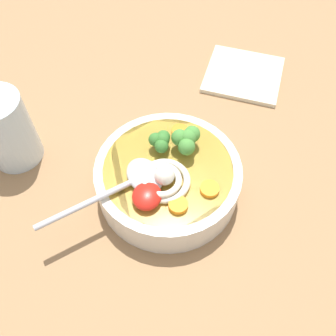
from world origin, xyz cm
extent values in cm
cube|color=#936D47|center=(0.00, 0.00, 1.43)|extent=(107.76, 107.76, 2.86)
cylinder|color=silver|center=(3.70, 1.25, 5.56)|extent=(20.22, 20.22, 5.41)
cylinder|color=gold|center=(3.70, 1.25, 5.78)|extent=(17.80, 17.80, 4.97)
torus|color=silver|center=(6.04, 1.17, 8.74)|extent=(6.87, 6.87, 0.95)
torus|color=silver|center=(6.49, 0.88, 9.50)|extent=(7.36, 7.36, 0.85)
sphere|color=silver|center=(6.04, 1.17, 9.97)|extent=(2.67, 2.67, 2.67)
ellipsoid|color=#B7B7BC|center=(5.95, -1.48, 9.06)|extent=(7.43, 7.21, 1.60)
cylinder|color=#B7B7BC|center=(10.72, -7.27, 9.06)|extent=(10.16, 12.08, 0.80)
ellipsoid|color=red|center=(8.98, -0.57, 9.21)|extent=(4.20, 3.78, 1.89)
cylinder|color=#7A9E60|center=(0.24, 3.40, 8.90)|extent=(1.18, 1.18, 1.27)
sphere|color=#478938|center=(0.24, 3.40, 10.69)|extent=(2.32, 2.32, 2.32)
sphere|color=#478938|center=(1.40, 3.40, 10.48)|extent=(2.32, 2.32, 2.32)
sphere|color=#478938|center=(-0.81, 3.82, 10.58)|extent=(2.32, 2.32, 2.32)
sphere|color=#478938|center=(0.24, 2.24, 10.52)|extent=(2.32, 2.32, 2.32)
cylinder|color=#7A9E60|center=(0.58, -0.05, 8.79)|extent=(0.97, 0.97, 1.04)
sphere|color=#38752D|center=(0.58, -0.05, 10.26)|extent=(1.91, 1.91, 1.91)
sphere|color=#38752D|center=(1.54, -0.05, 10.09)|extent=(1.91, 1.91, 1.91)
sphere|color=#38752D|center=(-0.29, 0.30, 10.18)|extent=(1.91, 1.91, 1.91)
sphere|color=#38752D|center=(0.58, -1.01, 10.13)|extent=(1.91, 1.91, 1.91)
cylinder|color=orange|center=(-2.85, 1.93, 8.51)|extent=(2.48, 2.48, 0.49)
cylinder|color=orange|center=(6.29, 7.14, 8.59)|extent=(2.52, 2.52, 0.66)
cylinder|color=orange|center=(9.32, 3.47, 8.65)|extent=(2.49, 2.49, 0.77)
cylinder|color=silver|center=(1.23, -22.86, 8.67)|extent=(7.66, 7.66, 11.62)
cube|color=beige|center=(-22.49, 11.00, 3.26)|extent=(14.50, 14.95, 0.80)
camera|label=1|loc=(31.68, 5.86, 49.62)|focal=39.60mm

